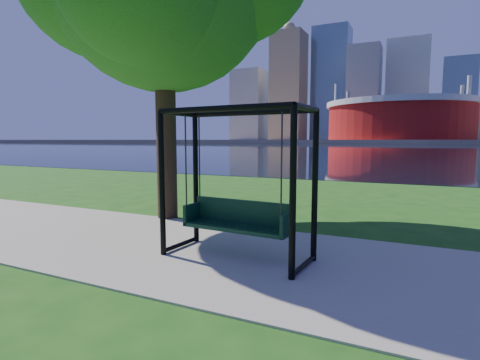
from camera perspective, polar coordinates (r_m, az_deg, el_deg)
The scene contains 7 objects.
ground at distance 6.92m, azimuth 1.14°, elevation -10.45°, with size 900.00×900.00×0.00m, color #1E5114.
path at distance 6.48m, azimuth -0.74°, elevation -11.46°, with size 120.00×4.00×0.03m, color #9E937F.
river at distance 108.08m, azimuth 24.44°, elevation 4.56°, with size 900.00×180.00×0.02m, color black.
far_bank at distance 312.04m, azimuth 25.44°, elevation 5.38°, with size 900.00×228.00×2.00m, color #937F60.
stadium at distance 241.67m, azimuth 23.03°, elevation 8.57°, with size 83.00×83.00×32.00m.
skyline at distance 327.26m, azimuth 24.98°, elevation 11.53°, with size 392.00×66.00×96.50m.
swing at distance 6.13m, azimuth -0.41°, elevation -1.11°, with size 2.49×1.20×2.48m.
Camera 1 is at (2.76, -6.02, 1.98)m, focal length 28.00 mm.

